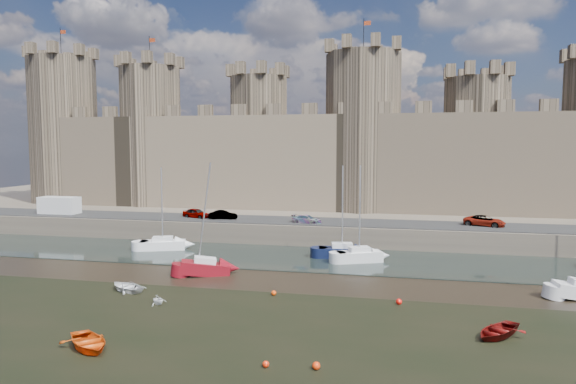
# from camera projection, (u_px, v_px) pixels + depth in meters

# --- Properties ---
(ground) EXTENTS (160.00, 160.00, 0.00)m
(ground) POSITION_uv_depth(u_px,v_px,m) (271.00, 346.00, 31.05)
(ground) COLOR black
(ground) RESTS_ON ground
(water_channel) EXTENTS (160.00, 12.00, 0.08)m
(water_channel) POSITION_uv_depth(u_px,v_px,m) (326.00, 259.00, 54.40)
(water_channel) COLOR black
(water_channel) RESTS_ON ground
(quay) EXTENTS (160.00, 60.00, 2.50)m
(quay) POSITION_uv_depth(u_px,v_px,m) (355.00, 208.00, 89.33)
(quay) COLOR #4C443A
(quay) RESTS_ON ground
(road) EXTENTS (160.00, 7.00, 0.10)m
(road) POSITION_uv_depth(u_px,v_px,m) (337.00, 222.00, 63.91)
(road) COLOR black
(road) RESTS_ON quay
(castle) EXTENTS (108.50, 11.00, 29.00)m
(castle) POSITION_uv_depth(u_px,v_px,m) (344.00, 148.00, 76.83)
(castle) COLOR #42382B
(castle) RESTS_ON quay
(car_0) EXTENTS (4.11, 2.69, 1.30)m
(car_0) POSITION_uv_depth(u_px,v_px,m) (196.00, 213.00, 67.59)
(car_0) COLOR gray
(car_0) RESTS_ON quay
(car_1) EXTENTS (3.78, 1.79, 1.20)m
(car_1) POSITION_uv_depth(u_px,v_px,m) (223.00, 215.00, 66.30)
(car_1) COLOR gray
(car_1) RESTS_ON quay
(car_2) EXTENTS (3.85, 2.06, 1.06)m
(car_2) POSITION_uv_depth(u_px,v_px,m) (307.00, 219.00, 62.98)
(car_2) COLOR gray
(car_2) RESTS_ON quay
(car_3) EXTENTS (5.15, 3.61, 1.31)m
(car_3) POSITION_uv_depth(u_px,v_px,m) (485.00, 221.00, 60.71)
(car_3) COLOR gray
(car_3) RESTS_ON quay
(van) EXTENTS (5.54, 2.22, 2.42)m
(van) POSITION_uv_depth(u_px,v_px,m) (59.00, 206.00, 71.48)
(van) COLOR silver
(van) RESTS_ON quay
(sailboat_0) EXTENTS (5.45, 3.58, 9.49)m
(sailboat_0) POSITION_uv_depth(u_px,v_px,m) (163.00, 244.00, 59.25)
(sailboat_0) COLOR white
(sailboat_0) RESTS_ON ground
(sailboat_1) EXTENTS (5.20, 2.80, 9.88)m
(sailboat_1) POSITION_uv_depth(u_px,v_px,m) (342.00, 251.00, 55.11)
(sailboat_1) COLOR black
(sailboat_1) RESTS_ON ground
(sailboat_2) EXTENTS (4.96, 3.44, 9.99)m
(sailboat_2) POSITION_uv_depth(u_px,v_px,m) (359.00, 255.00, 53.00)
(sailboat_2) COLOR silver
(sailboat_2) RESTS_ON ground
(sailboat_4) EXTENTS (4.85, 3.41, 10.57)m
(sailboat_4) POSITION_uv_depth(u_px,v_px,m) (205.00, 267.00, 47.95)
(sailboat_4) COLOR maroon
(sailboat_4) RESTS_ON ground
(dinghy_0) EXTENTS (4.64, 4.50, 0.78)m
(dinghy_0) POSITION_uv_depth(u_px,v_px,m) (88.00, 343.00, 30.53)
(dinghy_0) COLOR #D0450C
(dinghy_0) RESTS_ON ground
(dinghy_3) EXTENTS (1.83, 1.78, 0.74)m
(dinghy_3) POSITION_uv_depth(u_px,v_px,m) (158.00, 300.00, 38.98)
(dinghy_3) COLOR white
(dinghy_3) RESTS_ON ground
(dinghy_4) EXTENTS (4.24, 4.31, 0.73)m
(dinghy_4) POSITION_uv_depth(u_px,v_px,m) (497.00, 332.00, 32.37)
(dinghy_4) COLOR #670D0B
(dinghy_4) RESTS_ON ground
(dinghy_6) EXTENTS (3.95, 3.46, 0.68)m
(dinghy_6) POSITION_uv_depth(u_px,v_px,m) (127.00, 287.00, 42.76)
(dinghy_6) COLOR silver
(dinghy_6) RESTS_ON ground
(buoy_1) EXTENTS (0.42, 0.42, 0.42)m
(buoy_1) POSITION_uv_depth(u_px,v_px,m) (274.00, 293.00, 41.43)
(buoy_1) COLOR #FF460B
(buoy_1) RESTS_ON ground
(buoy_2) EXTENTS (0.45, 0.45, 0.45)m
(buoy_2) POSITION_uv_depth(u_px,v_px,m) (316.00, 366.00, 27.75)
(buoy_2) COLOR #FF360B
(buoy_2) RESTS_ON ground
(buoy_3) EXTENTS (0.46, 0.46, 0.46)m
(buoy_3) POSITION_uv_depth(u_px,v_px,m) (399.00, 302.00, 39.06)
(buoy_3) COLOR #FF140B
(buoy_3) RESTS_ON ground
(buoy_4) EXTENTS (0.38, 0.38, 0.38)m
(buoy_4) POSITION_uv_depth(u_px,v_px,m) (266.00, 364.00, 28.04)
(buoy_4) COLOR red
(buoy_4) RESTS_ON ground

